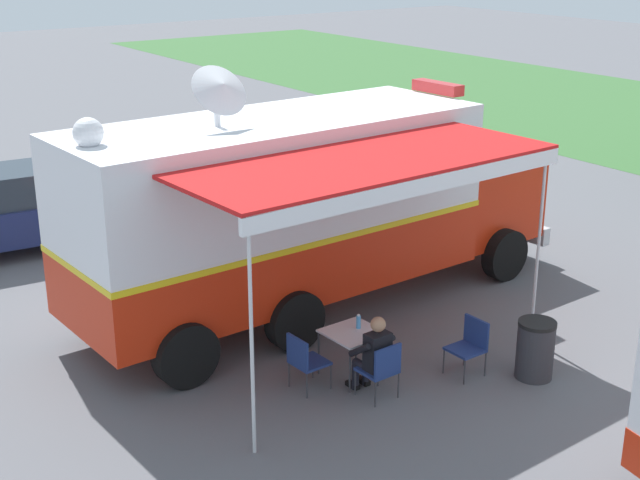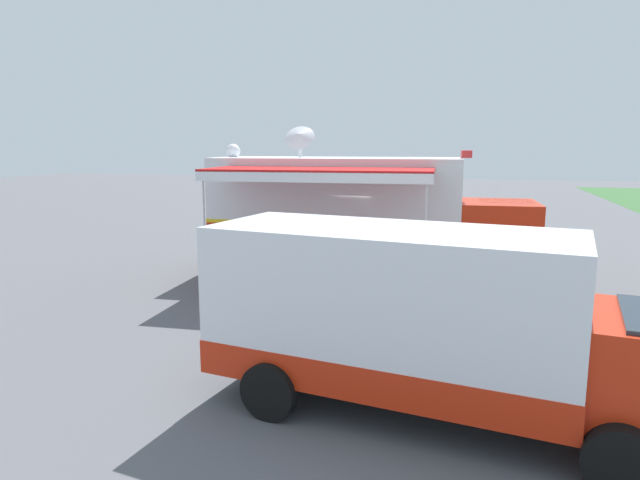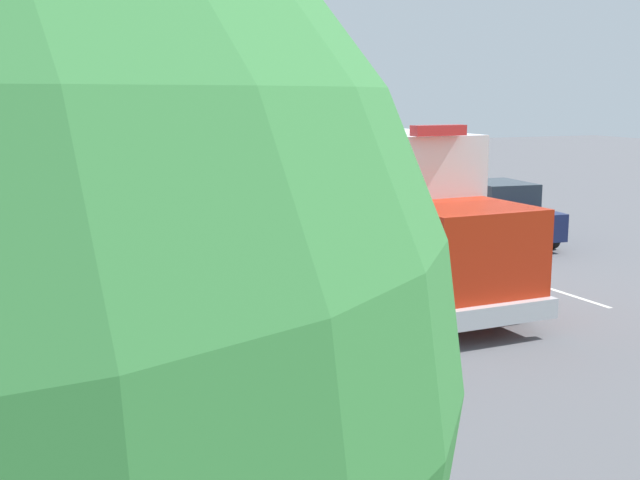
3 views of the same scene
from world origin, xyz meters
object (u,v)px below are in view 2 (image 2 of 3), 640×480
(support_truck, at_px, (426,322))
(car_behind_truck, at_px, (308,218))
(command_truck, at_px, (360,211))
(seated_responder, at_px, (292,275))
(folding_chair_spare_by_truck, at_px, (352,288))
(folding_chair_beside_table, at_px, (273,273))
(folding_chair_at_table, at_px, (290,282))
(trash_bin, at_px, (377,300))
(folding_table, at_px, (303,269))
(water_bottle, at_px, (309,263))

(support_truck, xyz_separation_m, car_behind_truck, (-14.38, -5.94, -0.51))
(command_truck, height_order, support_truck, command_truck)
(support_truck, bearing_deg, seated_responder, -144.92)
(folding_chair_spare_by_truck, distance_m, support_truck, 5.41)
(folding_chair_beside_table, relative_size, folding_chair_spare_by_truck, 1.00)
(folding_chair_at_table, xyz_separation_m, seated_responder, (-0.19, -0.01, 0.14))
(folding_chair_beside_table, xyz_separation_m, seated_responder, (0.67, 0.75, 0.14))
(folding_chair_spare_by_truck, distance_m, trash_bin, 0.97)
(folding_table, distance_m, car_behind_truck, 8.85)
(folding_chair_beside_table, distance_m, folding_chair_spare_by_truck, 2.55)
(water_bottle, height_order, folding_chair_spare_by_truck, water_bottle)
(folding_chair_at_table, bearing_deg, seated_responder, -177.19)
(water_bottle, relative_size, car_behind_truck, 0.05)
(command_truck, relative_size, water_bottle, 42.85)
(car_behind_truck, bearing_deg, water_bottle, 16.47)
(folding_table, xyz_separation_m, trash_bin, (1.59, 2.21, -0.22))
(folding_table, distance_m, water_bottle, 0.22)
(folding_chair_beside_table, distance_m, trash_bin, 3.47)
(water_bottle, height_order, folding_chair_beside_table, water_bottle)
(folding_table, bearing_deg, folding_chair_at_table, -6.75)
(folding_table, relative_size, folding_chair_beside_table, 0.96)
(command_truck, bearing_deg, car_behind_truck, -150.56)
(seated_responder, height_order, support_truck, support_truck)
(folding_chair_spare_by_truck, bearing_deg, folding_chair_at_table, -94.80)
(folding_chair_at_table, bearing_deg, car_behind_truck, -166.33)
(folding_chair_at_table, height_order, folding_chair_spare_by_truck, same)
(folding_table, height_order, trash_bin, trash_bin)
(folding_chair_beside_table, bearing_deg, folding_chair_at_table, 41.48)
(command_truck, distance_m, folding_chair_spare_by_truck, 3.79)
(trash_bin, distance_m, car_behind_truck, 11.10)
(folding_chair_beside_table, relative_size, support_truck, 0.12)
(folding_table, bearing_deg, car_behind_truck, -164.51)
(folding_chair_at_table, relative_size, trash_bin, 0.96)
(command_truck, relative_size, folding_chair_beside_table, 11.03)
(folding_chair_spare_by_truck, xyz_separation_m, support_truck, (4.92, 2.08, 0.87))
(water_bottle, relative_size, folding_chair_at_table, 0.26)
(command_truck, bearing_deg, trash_bin, 16.19)
(folding_chair_spare_by_truck, bearing_deg, command_truck, -172.02)
(water_bottle, xyz_separation_m, support_truck, (5.92, 3.44, 0.55))
(folding_chair_at_table, distance_m, trash_bin, 2.44)
(folding_chair_beside_table, xyz_separation_m, trash_bin, (1.64, 3.06, -0.06))
(folding_chair_spare_by_truck, height_order, car_behind_truck, car_behind_truck)
(trash_bin, bearing_deg, car_behind_truck, -155.65)
(command_truck, xyz_separation_m, car_behind_truck, (-5.98, -3.38, -1.06))
(water_bottle, height_order, support_truck, support_truck)
(folding_chair_beside_table, bearing_deg, car_behind_truck, -169.87)
(command_truck, distance_m, seated_responder, 3.58)
(folding_table, distance_m, seated_responder, 0.62)
(support_truck, bearing_deg, folding_chair_beside_table, -143.15)
(folding_chair_at_table, bearing_deg, folding_table, 173.25)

